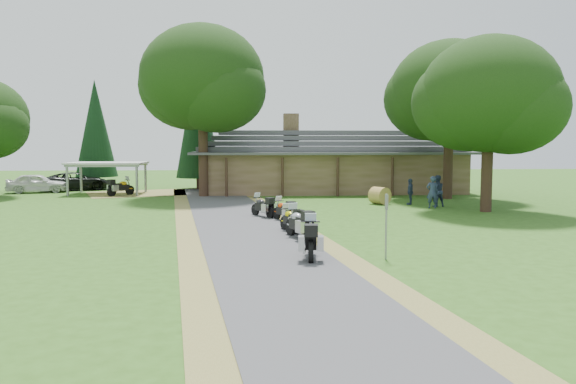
{
  "coord_description": "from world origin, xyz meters",
  "views": [
    {
      "loc": [
        -0.24,
        -20.54,
        3.84
      ],
      "look_at": [
        1.44,
        5.03,
        1.6
      ],
      "focal_mm": 35.0,
      "sensor_mm": 36.0,
      "label": 1
    }
  ],
  "objects": [
    {
      "name": "hay_bale",
      "position": [
        7.83,
        14.12,
        0.54
      ],
      "size": [
        1.44,
        1.41,
        1.08
      ],
      "primitive_type": "cylinder",
      "rotation": [
        1.57,
        0.0,
        0.55
      ],
      "color": "#AA8A3E",
      "rests_on": "ground"
    },
    {
      "name": "oak_lodge_left",
      "position": [
        -3.65,
        19.94,
        6.84
      ],
      "size": [
        8.75,
        8.75,
        13.68
      ],
      "primitive_type": null,
      "color": "black",
      "rests_on": "ground"
    },
    {
      "name": "cedar_far",
      "position": [
        -13.65,
        29.21,
        4.65
      ],
      "size": [
        3.55,
        3.55,
        9.31
      ],
      "primitive_type": "cone",
      "color": "black",
      "rests_on": "ground"
    },
    {
      "name": "car_dark_suv",
      "position": [
        -14.48,
        26.22,
        1.1
      ],
      "size": [
        4.29,
        6.22,
        2.2
      ],
      "primitive_type": "imported",
      "rotation": [
        0.0,
        0.0,
        1.93
      ],
      "color": "black",
      "rests_on": "ground"
    },
    {
      "name": "person_a",
      "position": [
        10.43,
        11.76,
        1.12
      ],
      "size": [
        0.67,
        0.51,
        2.24
      ],
      "primitive_type": "imported",
      "rotation": [
        0.0,
        0.0,
        3.06
      ],
      "color": "#2A3753",
      "rests_on": "ground"
    },
    {
      "name": "sign_post",
      "position": [
        4.19,
        -2.49,
        1.09
      ],
      "size": [
        0.39,
        0.07,
        2.18
      ],
      "primitive_type": null,
      "color": "gray",
      "rests_on": "ground"
    },
    {
      "name": "oak_driveway",
      "position": [
        12.9,
        9.94,
        5.26
      ],
      "size": [
        7.58,
        7.58,
        10.53
      ],
      "primitive_type": null,
      "color": "black",
      "rests_on": "ground"
    },
    {
      "name": "ground",
      "position": [
        0.0,
        0.0,
        0.0
      ],
      "size": [
        120.0,
        120.0,
        0.0
      ],
      "primitive_type": "plane",
      "color": "#2E5317",
      "rests_on": "ground"
    },
    {
      "name": "motorcycle_carport_a",
      "position": [
        -9.76,
        21.01,
        0.69
      ],
      "size": [
        1.82,
        1.97,
        1.38
      ],
      "primitive_type": null,
      "rotation": [
        0.0,
        0.0,
        0.86
      ],
      "color": "gold",
      "rests_on": "ground"
    },
    {
      "name": "motorcycle_row_b",
      "position": [
        1.67,
        1.67,
        0.69
      ],
      "size": [
        1.34,
        2.11,
        1.37
      ],
      "primitive_type": null,
      "rotation": [
        0.0,
        0.0,
        1.94
      ],
      "color": "#A2A3A9",
      "rests_on": "ground"
    },
    {
      "name": "cedar_near",
      "position": [
        -4.59,
        26.57,
        5.7
      ],
      "size": [
        3.73,
        3.73,
        11.4
      ],
      "primitive_type": "cone",
      "color": "black",
      "rests_on": "ground"
    },
    {
      "name": "person_b",
      "position": [
        10.98,
        12.59,
        1.12
      ],
      "size": [
        0.67,
        0.51,
        2.24
      ],
      "primitive_type": "imported",
      "rotation": [
        0.0,
        0.0,
        3.22
      ],
      "color": "#2A3753",
      "rests_on": "ground"
    },
    {
      "name": "oak_lodge_right",
      "position": [
        13.32,
        17.31,
        5.96
      ],
      "size": [
        8.15,
        8.15,
        11.91
      ],
      "primitive_type": null,
      "color": "black",
      "rests_on": "ground"
    },
    {
      "name": "lodge",
      "position": [
        6.0,
        24.0,
        2.45
      ],
      "size": [
        21.4,
        9.4,
        4.9
      ],
      "primitive_type": null,
      "color": "brown",
      "rests_on": "ground"
    },
    {
      "name": "motorcycle_row_a",
      "position": [
        1.73,
        -2.12,
        0.71
      ],
      "size": [
        0.87,
        2.13,
        1.42
      ],
      "primitive_type": null,
      "rotation": [
        0.0,
        0.0,
        1.47
      ],
      "color": "#181598",
      "rests_on": "ground"
    },
    {
      "name": "motorcycle_row_e",
      "position": [
        0.34,
        8.45,
        0.61
      ],
      "size": [
        1.43,
        1.81,
        1.21
      ],
      "primitive_type": null,
      "rotation": [
        0.0,
        0.0,
        2.13
      ],
      "color": "black",
      "rests_on": "ground"
    },
    {
      "name": "carport",
      "position": [
        -11.04,
        22.51,
        1.2
      ],
      "size": [
        5.59,
        3.77,
        2.4
      ],
      "primitive_type": null,
      "rotation": [
        0.0,
        0.0,
        -0.01
      ],
      "color": "silver",
      "rests_on": "ground"
    },
    {
      "name": "car_white_sedan",
      "position": [
        -16.82,
        23.98,
        0.94
      ],
      "size": [
        3.61,
        6.02,
        1.87
      ],
      "primitive_type": "imported",
      "rotation": [
        0.0,
        0.0,
        1.8
      ],
      "color": "silver",
      "rests_on": "ground"
    },
    {
      "name": "person_c",
      "position": [
        9.68,
        13.77,
        0.95
      ],
      "size": [
        0.58,
        0.66,
        1.91
      ],
      "primitive_type": "imported",
      "rotation": [
        0.0,
        0.0,
        4.28
      ],
      "color": "#2A3753",
      "rests_on": "ground"
    },
    {
      "name": "motorcycle_row_d",
      "position": [
        1.35,
        6.8,
        0.59
      ],
      "size": [
        1.29,
        1.8,
        1.18
      ],
      "primitive_type": null,
      "rotation": [
        0.0,
        0.0,
        2.04
      ],
      "color": "#C63D0B",
      "rests_on": "ground"
    },
    {
      "name": "motorcycle_row_c",
      "position": [
        1.47,
        3.36,
        0.6
      ],
      "size": [
        1.19,
        1.83,
        1.19
      ],
      "primitive_type": null,
      "rotation": [
        0.0,
        0.0,
        1.96
      ],
      "color": "#CAC300",
      "rests_on": "ground"
    },
    {
      "name": "driveway",
      "position": [
        -0.5,
        4.0,
        0.0
      ],
      "size": [
        51.95,
        51.95,
        0.0
      ],
      "primitive_type": "plane",
      "rotation": [
        0.0,
        0.0,
        0.14
      ],
      "color": "#3F3F41",
      "rests_on": "ground"
    }
  ]
}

